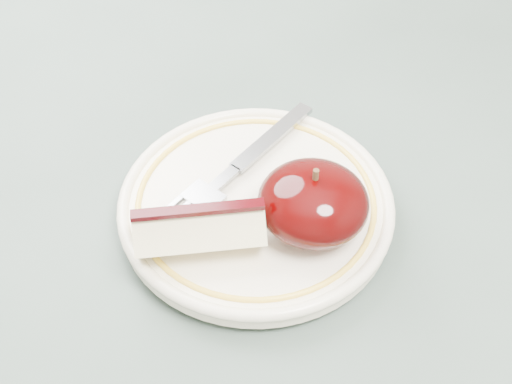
% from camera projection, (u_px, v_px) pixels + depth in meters
% --- Properties ---
extents(table, '(0.90, 0.90, 0.75)m').
position_uv_depth(table, '(150.00, 383.00, 0.53)').
color(table, brown).
rests_on(table, ground).
extents(plate, '(0.20, 0.20, 0.02)m').
position_uv_depth(plate, '(256.00, 205.00, 0.51)').
color(plate, white).
rests_on(plate, table).
extents(apple_half, '(0.08, 0.07, 0.05)m').
position_uv_depth(apple_half, '(313.00, 203.00, 0.48)').
color(apple_half, black).
rests_on(apple_half, plate).
extents(apple_wedge, '(0.09, 0.06, 0.04)m').
position_uv_depth(apple_wedge, '(200.00, 229.00, 0.47)').
color(apple_wedge, '#F7EEB6').
rests_on(apple_wedge, plate).
extents(fork, '(0.09, 0.16, 0.00)m').
position_uv_depth(fork, '(234.00, 170.00, 0.52)').
color(fork, gray).
rests_on(fork, plate).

